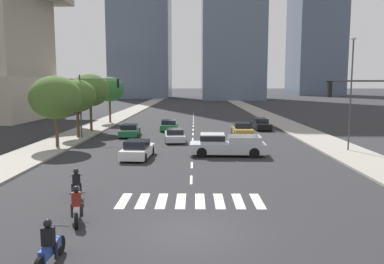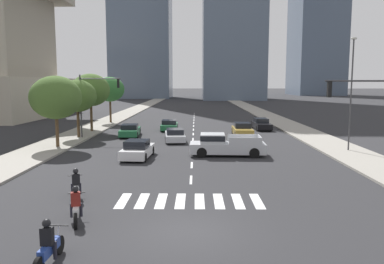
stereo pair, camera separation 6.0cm
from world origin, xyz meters
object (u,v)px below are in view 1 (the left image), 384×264
(sedan_gold_2, at_px, (242,130))
(traffic_signal_near, at_px, (370,108))
(motorcycle_trailing, at_px, (76,187))
(street_lamp_east, at_px, (351,87))
(sedan_silver_4, at_px, (175,135))
(traffic_signal_far, at_px, (95,95))
(sedan_white_0, at_px, (138,150))
(street_tree_fourth, at_px, (109,89))
(sedan_green_3, at_px, (169,125))
(street_tree_third, at_px, (90,90))
(motorcycle_lead, at_px, (50,247))
(sedan_green_1, at_px, (130,131))
(pickup_truck, at_px, (224,145))
(street_tree_nearest, at_px, (55,98))
(motorcycle_third, at_px, (77,208))
(sedan_black_5, at_px, (261,124))
(street_tree_second, at_px, (77,96))

(sedan_gold_2, distance_m, traffic_signal_near, 19.94)
(motorcycle_trailing, distance_m, street_lamp_east, 22.63)
(sedan_silver_4, xyz_separation_m, traffic_signal_far, (-7.93, 1.55, 3.79))
(sedan_white_0, relative_size, traffic_signal_near, 0.74)
(sedan_white_0, relative_size, street_tree_fourth, 0.70)
(motorcycle_trailing, xyz_separation_m, sedan_green_3, (2.63, 27.01, -0.01))
(sedan_gold_2, bearing_deg, sedan_green_3, -119.50)
(street_tree_third, bearing_deg, motorcycle_lead, -77.12)
(motorcycle_trailing, distance_m, sedan_green_1, 21.97)
(sedan_gold_2, height_order, street_tree_fourth, street_tree_fourth)
(traffic_signal_near, height_order, street_lamp_east, street_lamp_east)
(motorcycle_trailing, xyz_separation_m, traffic_signal_near, (15.37, 3.46, 3.57))
(sedan_green_3, distance_m, sedan_silver_4, 8.64)
(pickup_truck, distance_m, sedan_silver_4, 8.36)
(sedan_green_3, xyz_separation_m, street_tree_nearest, (-8.65, -12.67, 3.73))
(sedan_gold_2, bearing_deg, traffic_signal_near, 13.69)
(sedan_green_1, bearing_deg, traffic_signal_near, -141.54)
(motorcycle_lead, height_order, sedan_white_0, motorcycle_lead)
(motorcycle_lead, bearing_deg, pickup_truck, -18.26)
(traffic_signal_near, bearing_deg, motorcycle_third, 24.56)
(motorcycle_third, bearing_deg, street_tree_nearest, 7.00)
(sedan_white_0, relative_size, street_tree_nearest, 0.73)
(motorcycle_lead, relative_size, street_tree_third, 0.34)
(traffic_signal_near, bearing_deg, traffic_signal_far, -40.22)
(sedan_green_3, distance_m, sedan_black_5, 11.01)
(sedan_black_5, relative_size, street_tree_nearest, 0.81)
(sedan_white_0, bearing_deg, traffic_signal_far, 33.81)
(traffic_signal_far, bearing_deg, motorcycle_lead, -78.46)
(sedan_gold_2, bearing_deg, sedan_green_1, -87.46)
(sedan_silver_4, bearing_deg, street_tree_nearest, 107.21)
(motorcycle_trailing, relative_size, sedan_green_3, 0.46)
(pickup_truck, distance_m, sedan_gold_2, 11.67)
(pickup_truck, relative_size, sedan_silver_4, 1.20)
(motorcycle_lead, distance_m, sedan_silver_4, 25.38)
(street_tree_second, bearing_deg, traffic_signal_far, -8.01)
(sedan_white_0, relative_size, sedan_silver_4, 0.90)
(motorcycle_trailing, relative_size, sedan_green_1, 0.42)
(motorcycle_trailing, relative_size, traffic_signal_far, 0.32)
(motorcycle_lead, relative_size, street_tree_nearest, 0.36)
(sedan_green_1, xyz_separation_m, sedan_black_5, (14.73, 6.09, 0.03))
(street_tree_second, bearing_deg, sedan_green_3, 37.99)
(sedan_black_5, bearing_deg, motorcycle_lead, -20.69)
(sedan_green_3, distance_m, traffic_signal_near, 27.01)
(sedan_black_5, distance_m, traffic_signal_far, 19.87)
(street_lamp_east, relative_size, street_tree_third, 1.39)
(pickup_truck, bearing_deg, sedan_gold_2, -101.92)
(motorcycle_third, xyz_separation_m, street_tree_nearest, (-6.99, 17.46, 3.72))
(motorcycle_third, relative_size, sedan_silver_4, 0.44)
(pickup_truck, xyz_separation_m, sedan_gold_2, (2.79, 11.33, -0.19))
(motorcycle_trailing, xyz_separation_m, sedan_green_1, (-1.14, 21.94, 0.00))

